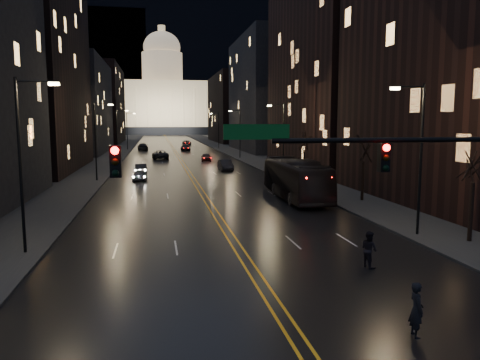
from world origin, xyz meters
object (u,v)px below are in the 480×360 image
oncoming_car_a (140,175)px  receding_car_a (225,165)px  bus (296,179)px  traffic_signal (446,171)px  pedestrian_a (416,310)px  oncoming_car_b (141,169)px  pedestrian_b (369,249)px

oncoming_car_a → receding_car_a: bearing=-140.0°
bus → receding_car_a: bearing=97.1°
traffic_signal → pedestrian_a: bearing=-136.8°
receding_car_a → pedestrian_a: pedestrian_a is taller
oncoming_car_b → pedestrian_a: 50.26m
traffic_signal → bus: bearing=85.5°
traffic_signal → receding_car_a: 49.54m
bus → receding_car_a: (-2.62, 24.78, -1.01)m
bus → oncoming_car_a: size_ratio=3.19×
oncoming_car_b → pedestrian_a: bearing=98.3°
pedestrian_a → oncoming_car_a: bearing=19.9°
traffic_signal → pedestrian_a: 5.11m
pedestrian_b → receding_car_a: bearing=-15.4°
receding_car_a → pedestrian_a: bearing=-93.1°
oncoming_car_a → pedestrian_a: 43.13m
bus → pedestrian_b: bearing=-95.8°
receding_car_a → pedestrian_a: size_ratio=2.56×
traffic_signal → oncoming_car_b: traffic_signal is taller
oncoming_car_a → oncoming_car_b: bearing=-88.6°
oncoming_car_b → pedestrian_b: (11.81, -42.23, 0.18)m
receding_car_a → bus: bearing=-85.4°
traffic_signal → receding_car_a: size_ratio=3.75×
traffic_signal → pedestrian_b: bearing=94.5°
bus → receding_car_a: size_ratio=2.75×
bus → oncoming_car_a: (-14.06, 15.40, -1.09)m
oncoming_car_a → oncoming_car_b: oncoming_car_b is taller
pedestrian_b → bus: bearing=-22.6°
oncoming_car_a → oncoming_car_b: size_ratio=0.95×
pedestrian_a → pedestrian_b: 7.21m
traffic_signal → oncoming_car_b: 48.99m
bus → pedestrian_b: size_ratio=7.31×
receding_car_a → pedestrian_b: pedestrian_b is taller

